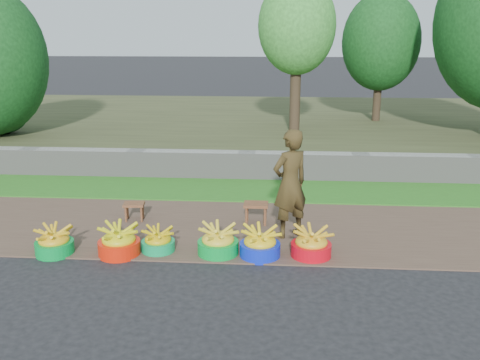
# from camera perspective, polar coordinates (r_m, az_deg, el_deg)

# --- Properties ---
(ground_plane) EXTENTS (120.00, 120.00, 0.00)m
(ground_plane) POSITION_cam_1_polar(r_m,az_deg,el_deg) (6.85, -1.42, -8.96)
(ground_plane) COLOR black
(ground_plane) RESTS_ON ground
(dirt_shoulder) EXTENTS (80.00, 2.50, 0.02)m
(dirt_shoulder) POSITION_cam_1_polar(r_m,az_deg,el_deg) (8.00, -0.54, -5.20)
(dirt_shoulder) COLOR brown
(dirt_shoulder) RESTS_ON ground
(grass_verge) EXTENTS (80.00, 1.50, 0.04)m
(grass_verge) POSITION_cam_1_polar(r_m,az_deg,el_deg) (9.89, 0.43, -1.06)
(grass_verge) COLOR #2C701F
(grass_verge) RESTS_ON ground
(retaining_wall) EXTENTS (80.00, 0.35, 0.55)m
(retaining_wall) POSITION_cam_1_polar(r_m,az_deg,el_deg) (10.64, 0.74, 1.55)
(retaining_wall) COLOR gray
(retaining_wall) RESTS_ON ground
(earth_bank) EXTENTS (80.00, 10.00, 0.50)m
(earth_bank) POSITION_cam_1_polar(r_m,az_deg,el_deg) (15.44, 1.87, 5.83)
(earth_bank) COLOR #3F4425
(earth_bank) RESTS_ON ground
(vegetation) EXTENTS (33.85, 6.94, 4.72)m
(vegetation) POSITION_cam_1_polar(r_m,az_deg,el_deg) (12.84, 0.05, 14.92)
(vegetation) COLOR #302519
(vegetation) RESTS_ON earth_bank
(basin_a) EXTENTS (0.50, 0.50, 0.37)m
(basin_a) POSITION_cam_1_polar(r_m,az_deg,el_deg) (7.49, -19.21, -6.29)
(basin_a) COLOR #008C32
(basin_a) RESTS_ON ground
(basin_b) EXTENTS (0.55, 0.55, 0.41)m
(basin_b) POSITION_cam_1_polar(r_m,az_deg,el_deg) (7.22, -12.79, -6.45)
(basin_b) COLOR red
(basin_b) RESTS_ON ground
(basin_c) EXTENTS (0.44, 0.44, 0.33)m
(basin_c) POSITION_cam_1_polar(r_m,az_deg,el_deg) (7.24, -8.74, -6.50)
(basin_c) COLOR #08954F
(basin_c) RESTS_ON ground
(basin_d) EXTENTS (0.54, 0.54, 0.40)m
(basin_d) POSITION_cam_1_polar(r_m,az_deg,el_deg) (7.06, -2.36, -6.62)
(basin_d) COLOR #00962E
(basin_d) RESTS_ON ground
(basin_e) EXTENTS (0.53, 0.53, 0.40)m
(basin_e) POSITION_cam_1_polar(r_m,az_deg,el_deg) (6.99, 2.14, -6.86)
(basin_e) COLOR #0C23CD
(basin_e) RESTS_ON ground
(basin_f) EXTENTS (0.53, 0.53, 0.39)m
(basin_f) POSITION_cam_1_polar(r_m,az_deg,el_deg) (7.05, 7.61, -6.83)
(basin_f) COLOR red
(basin_f) RESTS_ON ground
(stool_left) EXTENTS (0.34, 0.27, 0.28)m
(stool_left) POSITION_cam_1_polar(r_m,az_deg,el_deg) (8.41, -11.23, -2.80)
(stool_left) COLOR brown
(stool_left) RESTS_ON dirt_shoulder
(stool_right) EXTENTS (0.37, 0.28, 0.32)m
(stool_right) POSITION_cam_1_polar(r_m,az_deg,el_deg) (8.10, 1.72, -2.93)
(stool_right) COLOR brown
(stool_right) RESTS_ON dirt_shoulder
(vendor_woman) EXTENTS (0.67, 0.63, 1.55)m
(vendor_woman) POSITION_cam_1_polar(r_m,az_deg,el_deg) (7.49, 5.37, -0.39)
(vendor_woman) COLOR black
(vendor_woman) RESTS_ON dirt_shoulder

